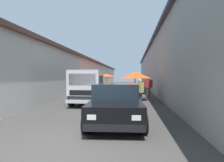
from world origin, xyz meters
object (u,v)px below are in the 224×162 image
fruit_stall_far_left (135,78)px  vendor_in_shade (148,86)px  fruit_stall_far_right (103,78)px  delivery_truck (89,88)px  parked_scooter (143,89)px  hatchback_car (116,102)px  fruit_stall_mid_lane (93,78)px  fruit_stall_near_left (107,78)px  vendor_by_crates (140,90)px  fruit_stall_near_right (134,76)px

fruit_stall_far_left → vendor_in_shade: fruit_stall_far_left is taller
fruit_stall_far_right → vendor_in_shade: (-9.18, -5.50, -0.56)m
delivery_truck → vendor_in_shade: delivery_truck is taller
fruit_stall_far_right → parked_scooter: bearing=-135.4°
fruit_stall_far_right → hatchback_car: size_ratio=0.58×
fruit_stall_mid_lane → hatchback_car: bearing=-161.7°
hatchback_car → delivery_truck: bearing=29.1°
fruit_stall_far_left → fruit_stall_near_left: 8.77m
fruit_stall_far_left → fruit_stall_mid_lane: 6.77m
vendor_by_crates → fruit_stall_far_left: bearing=6.4°
fruit_stall_near_right → vendor_in_shade: size_ratio=1.60×
fruit_stall_far_right → vendor_in_shade: bearing=-149.1°
fruit_stall_near_left → hatchback_car: 14.28m
fruit_stall_near_right → vendor_by_crates: 12.09m
fruit_stall_far_left → fruit_stall_mid_lane: bearing=40.7°
delivery_truck → vendor_in_shade: 5.40m
parked_scooter → fruit_stall_near_left: bearing=57.0°
fruit_stall_mid_lane → fruit_stall_far_right: 5.53m
fruit_stall_near_right → vendor_by_crates: fruit_stall_near_right is taller
fruit_stall_far_left → fruit_stall_near_right: 9.72m
vendor_by_crates → parked_scooter: size_ratio=0.93×
fruit_stall_mid_lane → fruit_stall_near_left: bearing=-19.0°
vendor_in_shade → hatchback_car: bearing=166.0°
hatchback_car → vendor_by_crates: bearing=-16.0°
fruit_stall_far_right → hatchback_car: (-16.59, -3.65, -0.80)m
fruit_stall_far_left → fruit_stall_far_right: fruit_stall_far_left is taller
hatchback_car → fruit_stall_far_right: bearing=12.4°
fruit_stall_near_right → fruit_stall_far_right: fruit_stall_near_right is taller
fruit_stall_mid_lane → hatchback_car: fruit_stall_mid_lane is taller
fruit_stall_far_right → fruit_stall_mid_lane: bearing=180.0°
fruit_stall_mid_lane → hatchback_car: size_ratio=0.58×
fruit_stall_far_left → fruit_stall_near_left: bearing=22.8°
fruit_stall_mid_lane → vendor_in_shade: size_ratio=1.37×
hatchback_car → fruit_stall_mid_lane: bearing=18.3°
fruit_stall_far_left → hatchback_car: fruit_stall_far_left is taller
fruit_stall_near_right → delivery_truck: (-11.98, 2.70, -0.76)m
fruit_stall_far_right → vendor_in_shade: size_ratio=1.37×
fruit_stall_far_left → fruit_stall_near_right: fruit_stall_near_right is taller
fruit_stall_near_right → vendor_by_crates: (-12.05, -0.37, -0.90)m
fruit_stall_mid_lane → vendor_by_crates: size_ratio=1.47×
fruit_stall_mid_lane → fruit_stall_near_right: 6.30m
hatchback_car → vendor_by_crates: 3.74m
hatchback_car → vendor_in_shade: vendor_in_shade is taller
fruit_stall_far_right → delivery_truck: bearing=-172.9°
fruit_stall_far_right → vendor_by_crates: bearing=-160.2°
fruit_stall_near_right → fruit_stall_mid_lane: bearing=136.8°
delivery_truck → vendor_by_crates: delivery_truck is taller
fruit_stall_mid_lane → fruit_stall_near_left: fruit_stall_near_left is taller
fruit_stall_near_right → parked_scooter: bearing=-167.8°
vendor_in_shade → parked_scooter: size_ratio=1.00×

